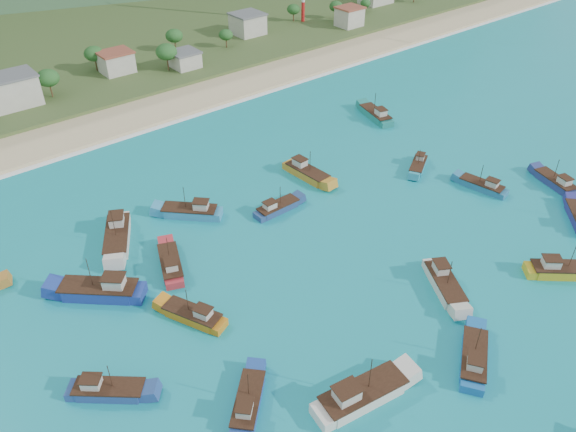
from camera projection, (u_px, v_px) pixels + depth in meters
ground at (389, 264)px, 93.13m from camera, size 600.00×600.00×0.00m
beach at (159, 108)px, 143.02m from camera, size 400.00×18.00×1.20m
land at (68, 46)px, 181.55m from camera, size 400.00×110.00×2.40m
surf_line at (178, 120)px, 137.02m from camera, size 400.00×2.50×0.08m
village at (138, 57)px, 159.67m from camera, size 218.87×27.99×7.29m
vegetation at (128, 58)px, 157.48m from camera, size 277.54×25.87×9.20m
boat_0 at (418, 166)px, 118.16m from camera, size 8.79×6.51×5.12m
boat_1 at (444, 284)px, 87.94m from camera, size 8.39×11.28×6.57m
boat_3 at (376, 115)px, 137.43m from camera, size 6.19×11.80×6.69m
boat_4 at (171, 265)px, 91.84m from camera, size 6.69×10.77×6.13m
boat_5 at (194, 316)px, 82.52m from camera, size 6.83×10.37×5.93m
boat_7 at (101, 291)px, 86.39m from camera, size 12.36×11.83×7.81m
boat_11 at (108, 391)px, 71.80m from camera, size 9.56×8.84×5.95m
boat_13 at (277, 208)px, 105.26m from camera, size 9.41×2.85×5.55m
boat_15 at (307, 173)px, 115.18m from camera, size 4.07×11.49×6.67m
boat_16 at (118, 237)px, 97.52m from camera, size 9.55×13.13×7.62m
boat_18 at (248, 404)px, 70.24m from camera, size 9.22×8.93×5.86m
boat_19 at (191, 212)px, 103.90m from camera, size 10.26×10.33×6.64m
boat_20 at (361, 396)px, 70.81m from camera, size 13.45×5.88×7.68m
boat_21 at (474, 359)px, 75.88m from camera, size 10.67×8.55×6.32m
boat_22 at (482, 186)px, 111.41m from camera, size 4.52×9.94×5.67m
boat_23 at (556, 183)px, 112.43m from camera, size 5.83×10.55×5.98m
boat_25 at (561, 271)px, 90.52m from camera, size 10.60×9.83×6.60m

